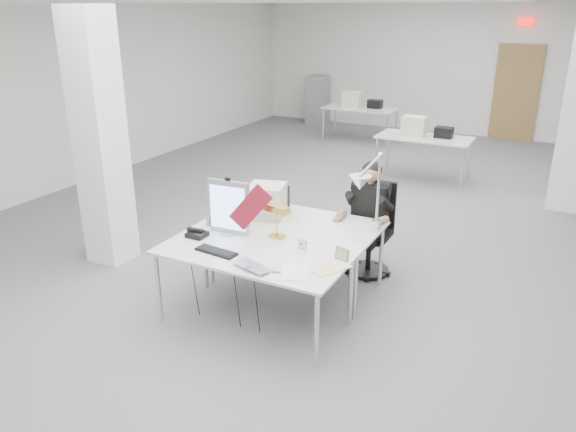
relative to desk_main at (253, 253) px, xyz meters
name	(u,v)px	position (x,y,z in m)	size (l,w,h in m)	color
room_shell	(360,108)	(0.04, 2.63, 0.95)	(10.04, 14.04, 3.24)	#5A5A5D
desk_main	(253,253)	(0.00, 0.00, 0.00)	(1.80, 0.90, 0.03)	silver
desk_second	(296,222)	(0.00, 0.90, 0.00)	(1.80, 0.90, 0.03)	silver
bg_desk_a	(425,138)	(0.20, 5.50, 0.00)	(1.60, 0.80, 0.03)	silver
bg_desk_b	(360,108)	(-1.80, 7.70, 0.00)	(1.60, 0.80, 0.03)	silver
filing_cabinet	(317,100)	(-3.50, 9.15, -0.14)	(0.45, 0.55, 1.20)	gray
office_chair	(370,234)	(0.62, 1.54, -0.26)	(0.47, 0.47, 0.97)	black
seated_person	(370,201)	(0.62, 1.49, 0.16)	(0.54, 0.67, 1.00)	black
monitor	(229,207)	(-0.45, 0.30, 0.29)	(0.45, 0.04, 0.55)	#AFB0B4
pennant	(250,207)	(-0.18, 0.26, 0.34)	(0.48, 0.01, 0.20)	maroon
keyboard	(216,252)	(-0.30, -0.16, 0.02)	(0.42, 0.14, 0.02)	black
laptop	(247,269)	(0.15, -0.35, 0.03)	(0.38, 0.24, 0.03)	#B2B1B6
mouse	(277,270)	(0.39, -0.26, 0.03)	(0.08, 0.05, 0.03)	silver
bankers_lamp	(277,221)	(0.03, 0.42, 0.19)	(0.31, 0.12, 0.35)	#C8833E
desk_phone	(197,234)	(-0.69, 0.07, 0.04)	(0.19, 0.17, 0.05)	black
picture_frame_left	(211,221)	(-0.72, 0.37, 0.06)	(0.12, 0.01, 0.10)	tan
picture_frame_right	(342,254)	(0.80, 0.22, 0.07)	(0.15, 0.01, 0.12)	#A27546
desk_clock	(302,243)	(0.37, 0.29, 0.06)	(0.10, 0.10, 0.03)	#B4B4B9
paper_stack_a	(295,272)	(0.54, -0.20, 0.02)	(0.22, 0.32, 0.01)	white
paper_stack_b	(325,270)	(0.76, -0.05, 0.02)	(0.17, 0.24, 0.01)	#DFC385
paper_stack_c	(340,264)	(0.83, 0.13, 0.02)	(0.19, 0.14, 0.01)	silver
beige_monitor	(267,201)	(-0.34, 0.88, 0.19)	(0.38, 0.36, 0.36)	beige
architect_lamp	(370,193)	(0.85, 0.78, 0.49)	(0.26, 0.75, 0.96)	silver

